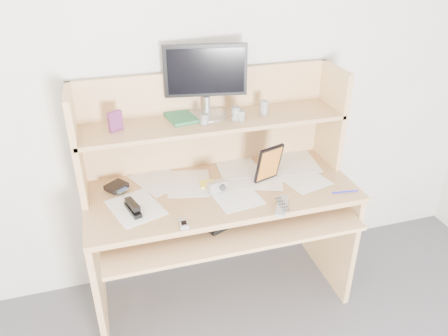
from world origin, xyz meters
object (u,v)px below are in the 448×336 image
object	(u,v)px
keyboard	(239,208)
monitor	(206,78)
desk	(217,190)
tv_remote	(282,206)
game_case	(269,164)

from	to	relation	value
keyboard	monitor	size ratio (longest dim) A/B	1.20
desk	tv_remote	bearing A→B (deg)	-55.61
monitor	tv_remote	bearing A→B (deg)	-53.63
keyboard	tv_remote	distance (m)	0.26
keyboard	game_case	size ratio (longest dim) A/B	2.43
tv_remote	monitor	xyz separation A→B (m)	(-0.25, 0.49, 0.51)
tv_remote	monitor	size ratio (longest dim) A/B	0.41
keyboard	tv_remote	bearing A→B (deg)	-72.09
desk	monitor	distance (m)	0.60
desk	keyboard	bearing A→B (deg)	-64.50
desk	game_case	bearing A→B (deg)	-17.55
game_case	tv_remote	bearing A→B (deg)	-114.77
keyboard	monitor	bearing A→B (deg)	83.08
tv_remote	monitor	distance (m)	0.75
game_case	monitor	world-z (taller)	monitor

